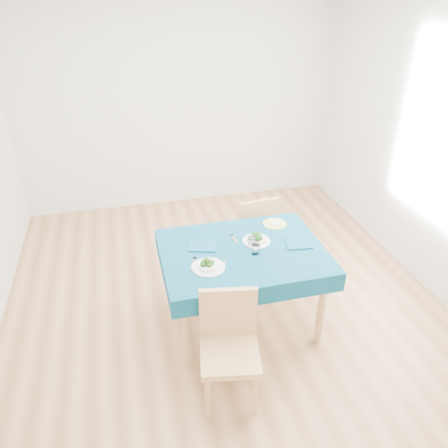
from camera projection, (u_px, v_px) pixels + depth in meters
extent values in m
cube|color=#8D5F3A|center=(224.00, 303.00, 4.14)|extent=(4.00, 4.50, 0.02)
cube|color=silver|center=(179.00, 101.00, 5.37)|extent=(4.00, 0.02, 2.70)
cube|color=silver|center=(376.00, 402.00, 1.57)|extent=(4.00, 0.02, 2.70)
cube|color=silver|center=(441.00, 148.00, 3.90)|extent=(0.02, 4.50, 2.70)
cube|color=#073D56|center=(242.00, 287.00, 3.72)|extent=(1.32, 1.00, 0.76)
cube|color=tan|center=(230.00, 346.00, 2.96)|extent=(0.48, 0.51, 1.01)
cube|color=tan|center=(251.00, 222.00, 4.43)|extent=(0.47, 0.50, 1.03)
cube|color=silver|center=(193.00, 263.00, 3.37)|extent=(0.08, 0.17, 0.00)
cube|color=silver|center=(224.00, 266.00, 3.34)|extent=(0.09, 0.18, 0.00)
cube|color=silver|center=(235.00, 239.00, 3.67)|extent=(0.04, 0.16, 0.00)
cube|color=silver|center=(290.00, 243.00, 3.62)|extent=(0.03, 0.21, 0.00)
cube|color=navy|center=(203.00, 247.00, 3.56)|extent=(0.25, 0.21, 0.01)
cube|color=navy|center=(299.00, 245.00, 3.59)|extent=(0.22, 0.16, 0.01)
cylinder|color=white|center=(251.00, 241.00, 3.57)|extent=(0.06, 0.06, 0.08)
cylinder|color=white|center=(256.00, 249.00, 3.47)|extent=(0.06, 0.06, 0.08)
cylinder|color=#B4C962|center=(275.00, 224.00, 3.89)|extent=(0.21, 0.21, 0.01)
cube|color=beige|center=(275.00, 223.00, 3.89)|extent=(0.09, 0.09, 0.01)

